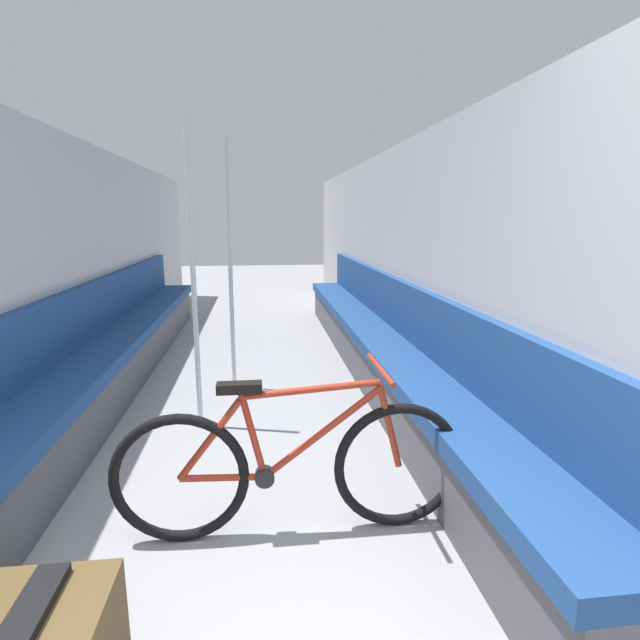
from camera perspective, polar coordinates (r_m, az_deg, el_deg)
wall_left at (r=4.69m, az=-25.89°, el=5.43°), size 0.10×10.59×2.12m
wall_right at (r=4.63m, az=9.58°, el=6.37°), size 0.10×10.59×2.12m
bench_seat_row_left at (r=4.63m, az=-22.62°, el=-3.73°), size 0.45×6.52×0.93m
bench_seat_row_right at (r=4.58m, az=6.70°, el=-3.05°), size 0.45×6.52×0.93m
bicycle at (r=2.41m, az=-3.29°, el=-16.43°), size 1.64×0.46×0.81m
grab_pole_near at (r=3.49m, az=-14.24°, el=3.87°), size 0.08×0.08×2.10m
grab_pole_far at (r=4.26m, az=-10.20°, el=5.39°), size 0.08×0.08×2.10m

